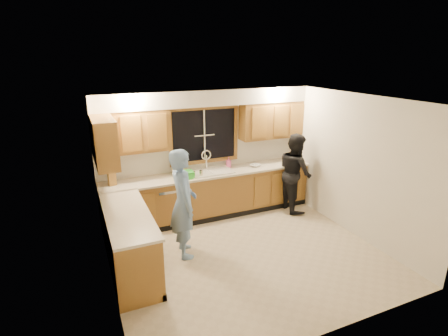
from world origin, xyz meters
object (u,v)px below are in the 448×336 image
at_px(dishwasher, 169,203).
at_px(soap_bottle, 229,162).
at_px(sink, 210,175).
at_px(woman, 295,172).
at_px(man, 183,203).
at_px(knife_block, 112,179).
at_px(stove, 136,262).
at_px(dish_crate, 186,175).
at_px(bowl, 255,165).

xyz_separation_m(dishwasher, soap_bottle, (1.32, 0.17, 0.62)).
height_order(sink, woman, woman).
relative_size(dishwasher, man, 0.46).
xyz_separation_m(woman, knife_block, (-3.54, 0.45, 0.23)).
bearing_deg(man, knife_block, 43.57).
relative_size(stove, soap_bottle, 4.28).
distance_m(woman, dish_crate, 2.26).
xyz_separation_m(dishwasher, bowl, (1.83, -0.03, 0.54)).
xyz_separation_m(man, soap_bottle, (1.38, 1.32, 0.14)).
height_order(dishwasher, man, man).
xyz_separation_m(stove, soap_bottle, (2.27, 1.98, 0.58)).
distance_m(dishwasher, soap_bottle, 1.46).
relative_size(dish_crate, soap_bottle, 1.28).
bearing_deg(sink, stove, -134.61).
xyz_separation_m(woman, soap_bottle, (-1.24, 0.57, 0.21)).
xyz_separation_m(soap_bottle, bowl, (0.51, -0.20, -0.08)).
distance_m(man, dish_crate, 1.11).
height_order(knife_block, dish_crate, knife_block).
bearing_deg(dish_crate, dishwasher, 159.96).
xyz_separation_m(dish_crate, bowl, (1.51, 0.09, -0.04)).
distance_m(stove, dish_crate, 2.18).
distance_m(sink, woman, 1.76).
bearing_deg(man, stove, 132.45).
distance_m(man, knife_block, 1.52).
distance_m(stove, woman, 3.80).
distance_m(dish_crate, soap_bottle, 1.04).
xyz_separation_m(knife_block, soap_bottle, (2.30, 0.12, -0.01)).
bearing_deg(soap_bottle, bowl, -21.40).
xyz_separation_m(sink, dish_crate, (-0.53, -0.13, 0.12)).
height_order(soap_bottle, bowl, soap_bottle).
bearing_deg(man, dish_crate, -14.18).
height_order(sink, man, man).
bearing_deg(soap_bottle, man, -136.21).
distance_m(knife_block, dish_crate, 1.32).
height_order(dish_crate, bowl, dish_crate).
xyz_separation_m(sink, man, (-0.91, -1.17, 0.02)).
relative_size(stove, bowl, 4.39).
bearing_deg(stove, soap_bottle, 41.11).
height_order(stove, dish_crate, dish_crate).
xyz_separation_m(dishwasher, dish_crate, (0.32, -0.12, 0.57)).
height_order(stove, knife_block, knife_block).
distance_m(sink, soap_bottle, 0.52).
relative_size(man, soap_bottle, 8.45).
xyz_separation_m(woman, bowl, (-0.73, 0.37, 0.13)).
distance_m(stove, soap_bottle, 3.06).
height_order(dishwasher, bowl, bowl).
distance_m(dishwasher, dish_crate, 0.67).
height_order(knife_block, bowl, knife_block).
height_order(sink, knife_block, sink).
relative_size(man, woman, 1.09).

